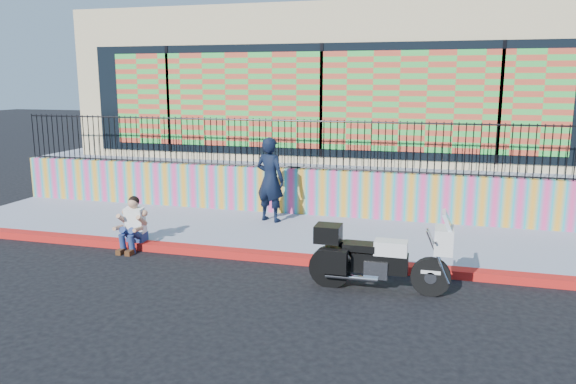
% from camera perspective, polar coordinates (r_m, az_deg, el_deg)
% --- Properties ---
extents(ground, '(90.00, 90.00, 0.00)m').
position_cam_1_polar(ground, '(10.72, -1.50, -6.99)').
color(ground, black).
rests_on(ground, ground).
extents(red_curb, '(16.00, 0.30, 0.15)m').
position_cam_1_polar(red_curb, '(10.70, -1.50, -6.61)').
color(red_curb, '#B7240D').
rests_on(red_curb, ground).
extents(sidewalk, '(16.00, 3.00, 0.15)m').
position_cam_1_polar(sidewalk, '(12.21, 0.78, -4.31)').
color(sidewalk, '#8C91A8').
rests_on(sidewalk, ground).
extents(mural_wall, '(16.00, 0.20, 1.10)m').
position_cam_1_polar(mural_wall, '(13.58, 2.52, -0.00)').
color(mural_wall, '#E13B81').
rests_on(mural_wall, sidewalk).
extents(metal_fence, '(15.80, 0.04, 1.20)m').
position_cam_1_polar(metal_fence, '(13.40, 2.56, 4.82)').
color(metal_fence, black).
rests_on(metal_fence, mural_wall).
extents(elevated_platform, '(16.00, 10.00, 1.25)m').
position_cam_1_polar(elevated_platform, '(18.52, 6.10, 2.77)').
color(elevated_platform, '#8C91A8').
rests_on(elevated_platform, ground).
extents(storefront_building, '(14.00, 8.06, 4.00)m').
position_cam_1_polar(storefront_building, '(18.10, 6.16, 10.90)').
color(storefront_building, '#CDB888').
rests_on(storefront_building, elevated_platform).
extents(police_motorcycle, '(2.24, 0.74, 1.39)m').
position_cam_1_polar(police_motorcycle, '(9.21, 9.05, -6.43)').
color(police_motorcycle, black).
rests_on(police_motorcycle, ground).
extents(police_officer, '(0.82, 0.65, 1.95)m').
position_cam_1_polar(police_officer, '(12.85, -1.83, 1.28)').
color(police_officer, black).
rests_on(police_officer, sidewalk).
extents(seated_man, '(0.54, 0.71, 1.06)m').
position_cam_1_polar(seated_man, '(11.64, -15.60, -3.62)').
color(seated_man, navy).
rests_on(seated_man, ground).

